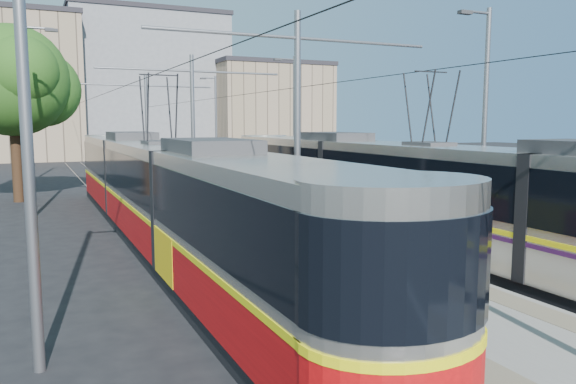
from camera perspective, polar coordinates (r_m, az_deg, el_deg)
name	(u,v)px	position (r m, az deg, el deg)	size (l,w,h in m)	color
ground	(484,339)	(11.33, 19.32, -13.94)	(160.00, 160.00, 0.00)	black
platform	(212,207)	(25.92, -7.73, -1.51)	(4.00, 50.00, 0.30)	gray
tactile_strip_left	(181,205)	(25.52, -10.85, -1.35)	(0.70, 50.00, 0.01)	gray
tactile_strip_right	(242,202)	(26.35, -4.72, -0.99)	(0.70, 50.00, 0.01)	gray
rails	(212,210)	(25.94, -7.72, -1.80)	(8.71, 70.00, 0.03)	gray
tram_left	(161,192)	(18.88, -12.74, -0.03)	(2.43, 27.76, 5.50)	black
tram_right	(427,192)	(17.79, 13.98, -0.01)	(2.43, 28.45, 5.50)	black
catenary	(231,109)	(22.93, -5.80, 8.37)	(9.20, 70.00, 7.00)	slate
street_lamps	(188,119)	(29.49, -10.16, 7.34)	(15.18, 38.22, 8.00)	slate
shelter	(267,195)	(20.41, -2.10, -0.26)	(0.78, 1.04, 2.07)	black
tree	(20,83)	(31.52, -25.56, 9.93)	(6.04, 5.59, 8.78)	#382314
building_centre	(145,86)	(72.92, -14.31, 10.44)	(18.36, 14.28, 17.09)	gray
building_right	(268,109)	(71.07, -2.04, 8.44)	(14.28, 10.20, 11.37)	gray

